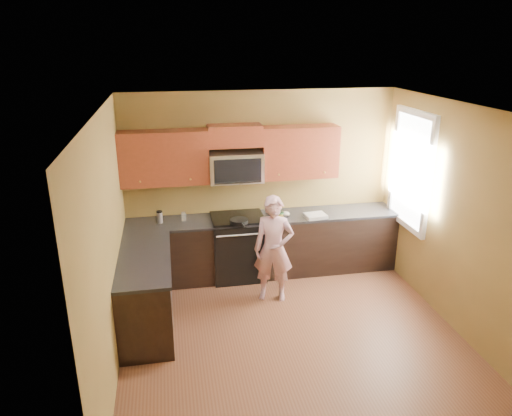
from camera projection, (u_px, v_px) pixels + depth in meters
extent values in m
plane|color=brown|center=(292.00, 337.00, 5.73)|extent=(4.00, 4.00, 0.00)
plane|color=white|center=(299.00, 110.00, 4.82)|extent=(4.00, 4.00, 0.00)
plane|color=brown|center=(260.00, 182.00, 7.12)|extent=(4.00, 0.00, 4.00)
plane|color=brown|center=(369.00, 338.00, 3.42)|extent=(4.00, 0.00, 4.00)
plane|color=brown|center=(108.00, 247.00, 4.92)|extent=(0.00, 4.00, 4.00)
plane|color=brown|center=(459.00, 221.00, 5.62)|extent=(0.00, 4.00, 4.00)
cube|color=black|center=(264.00, 246.00, 7.15)|extent=(4.00, 0.60, 0.88)
cube|color=black|center=(146.00, 293.00, 5.84)|extent=(0.60, 1.60, 0.88)
cube|color=black|center=(264.00, 218.00, 6.99)|extent=(4.00, 0.62, 0.04)
cube|color=black|center=(144.00, 259.00, 5.68)|extent=(0.62, 1.60, 0.04)
cube|color=maroon|center=(235.00, 136.00, 6.65)|extent=(0.76, 0.33, 0.30)
imported|color=#CA657F|center=(274.00, 249.00, 6.35)|extent=(0.61, 0.49, 1.46)
cube|color=#B27F47|center=(311.00, 218.00, 6.89)|extent=(0.14, 0.14, 0.01)
ellipsoid|color=silver|center=(268.00, 220.00, 6.77)|extent=(0.15, 0.15, 0.06)
ellipsoid|color=silver|center=(286.00, 214.00, 6.98)|extent=(0.14, 0.15, 0.07)
cube|color=silver|center=(315.00, 216.00, 6.93)|extent=(0.32, 0.27, 0.05)
cylinder|color=silver|center=(184.00, 216.00, 6.82)|extent=(0.07, 0.07, 0.12)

